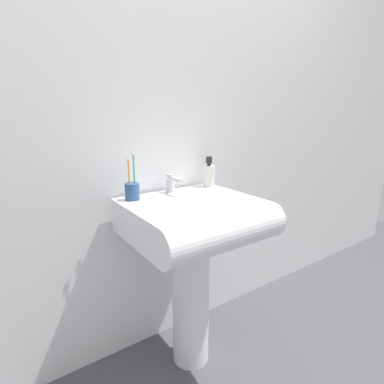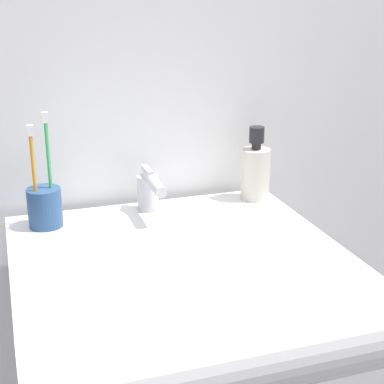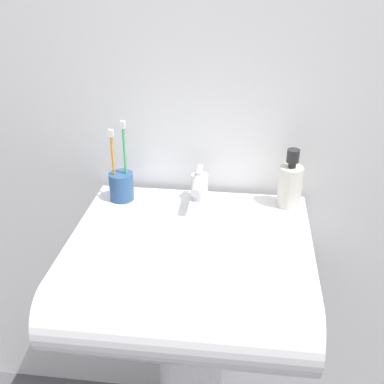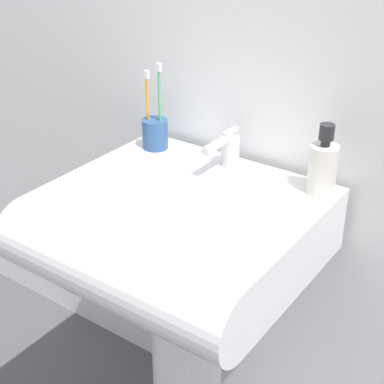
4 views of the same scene
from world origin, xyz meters
The scene contains 7 objects.
ground_plane centered at (0.00, 0.00, 0.00)m, with size 6.00×6.00×0.00m, color #4C4C51.
wall_back centered at (0.00, 0.27, 1.20)m, with size 5.00×0.05×2.40m, color white.
sink_pedestal centered at (0.00, 0.00, 0.34)m, with size 0.18×0.18×0.68m, color white.
sink_basin centered at (0.00, -0.06, 0.76)m, with size 0.57×0.53×0.15m.
faucet centered at (0.00, 0.17, 0.89)m, with size 0.04×0.14×0.09m.
toothbrush_cup centered at (-0.21, 0.16, 0.88)m, with size 0.07×0.07×0.22m.
soap_bottle centered at (0.24, 0.17, 0.90)m, with size 0.06×0.06×0.16m.
Camera 1 is at (-0.73, -1.06, 1.20)m, focal length 28.00 mm.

